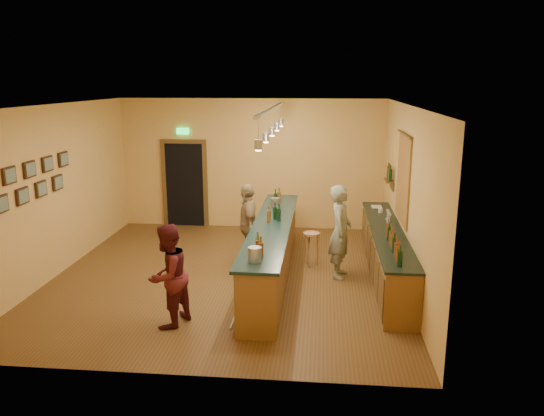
# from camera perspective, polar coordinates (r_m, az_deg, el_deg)

# --- Properties ---
(floor) EXTENTS (7.00, 7.00, 0.00)m
(floor) POSITION_cam_1_polar(r_m,az_deg,el_deg) (10.20, -4.75, -7.28)
(floor) COLOR brown
(floor) RESTS_ON ground
(ceiling) EXTENTS (6.50, 7.00, 0.02)m
(ceiling) POSITION_cam_1_polar(r_m,az_deg,el_deg) (9.54, -5.14, 10.97)
(ceiling) COLOR silver
(ceiling) RESTS_ON wall_back
(wall_back) EXTENTS (6.50, 0.02, 3.20)m
(wall_back) POSITION_cam_1_polar(r_m,az_deg,el_deg) (13.15, -2.20, 4.73)
(wall_back) COLOR gold
(wall_back) RESTS_ON floor
(wall_front) EXTENTS (6.50, 0.02, 3.20)m
(wall_front) POSITION_cam_1_polar(r_m,az_deg,el_deg) (6.45, -10.53, -4.98)
(wall_front) COLOR gold
(wall_front) RESTS_ON floor
(wall_left) EXTENTS (0.02, 7.00, 3.20)m
(wall_left) POSITION_cam_1_polar(r_m,az_deg,el_deg) (10.81, -22.14, 1.78)
(wall_left) COLOR gold
(wall_left) RESTS_ON floor
(wall_right) EXTENTS (0.02, 7.00, 3.20)m
(wall_right) POSITION_cam_1_polar(r_m,az_deg,el_deg) (9.71, 14.29, 1.11)
(wall_right) COLOR gold
(wall_right) RESTS_ON floor
(doorway) EXTENTS (1.15, 0.09, 2.48)m
(doorway) POSITION_cam_1_polar(r_m,az_deg,el_deg) (13.53, -9.35, 2.78)
(doorway) COLOR black
(doorway) RESTS_ON wall_back
(tapestry) EXTENTS (0.03, 1.40, 1.60)m
(tapestry) POSITION_cam_1_polar(r_m,az_deg,el_deg) (10.04, 13.93, 3.00)
(tapestry) COLOR maroon
(tapestry) RESTS_ON wall_right
(bottle_shelf) EXTENTS (0.17, 0.55, 0.54)m
(bottle_shelf) POSITION_cam_1_polar(r_m,az_deg,el_deg) (11.53, 12.55, 3.48)
(bottle_shelf) COLOR #4F3817
(bottle_shelf) RESTS_ON wall_right
(picture_grid) EXTENTS (0.06, 2.20, 0.70)m
(picture_grid) POSITION_cam_1_polar(r_m,az_deg,el_deg) (10.09, -24.05, 2.83)
(picture_grid) COLOR #382111
(picture_grid) RESTS_ON wall_left
(back_counter) EXTENTS (0.60, 4.55, 1.27)m
(back_counter) POSITION_cam_1_polar(r_m,az_deg,el_deg) (10.13, 12.20, -4.79)
(back_counter) COLOR brown
(back_counter) RESTS_ON floor
(tasting_bar) EXTENTS (0.73, 5.10, 1.38)m
(tasting_bar) POSITION_cam_1_polar(r_m,az_deg,el_deg) (9.89, -0.01, -4.20)
(tasting_bar) COLOR brown
(tasting_bar) RESTS_ON floor
(pendant_track) EXTENTS (0.11, 4.60, 0.50)m
(pendant_track) POSITION_cam_1_polar(r_m,az_deg,el_deg) (9.44, 0.00, 9.68)
(pendant_track) COLOR silver
(pendant_track) RESTS_ON ceiling
(bartender) EXTENTS (0.50, 0.69, 1.76)m
(bartender) POSITION_cam_1_polar(r_m,az_deg,el_deg) (9.95, 7.39, -2.54)
(bartender) COLOR gray
(bartender) RESTS_ON floor
(customer_a) EXTENTS (0.84, 0.93, 1.58)m
(customer_a) POSITION_cam_1_polar(r_m,az_deg,el_deg) (8.11, -11.15, -7.18)
(customer_a) COLOR #59191E
(customer_a) RESTS_ON floor
(customer_b) EXTENTS (0.63, 1.04, 1.66)m
(customer_b) POSITION_cam_1_polar(r_m,az_deg,el_deg) (10.56, -2.61, -1.80)
(customer_b) COLOR #997A51
(customer_b) RESTS_ON floor
(bar_stool) EXTENTS (0.33, 0.33, 0.68)m
(bar_stool) POSITION_cam_1_polar(r_m,az_deg,el_deg) (10.59, 4.26, -3.42)
(bar_stool) COLOR #A76A4B
(bar_stool) RESTS_ON floor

